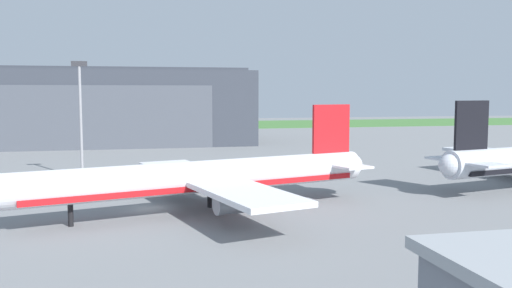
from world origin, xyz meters
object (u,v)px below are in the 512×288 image
object	(u,v)px
maintenance_hangar	(63,107)
apron_light_mast	(80,110)
airliner_near_right	(203,178)
baggage_tug	(341,166)

from	to	relation	value
maintenance_hangar	apron_light_mast	size ratio (longest dim) A/B	5.32
airliner_near_right	maintenance_hangar	bearing A→B (deg)	106.51
apron_light_mast	maintenance_hangar	bearing A→B (deg)	99.76
airliner_near_right	apron_light_mast	bearing A→B (deg)	119.65
baggage_tug	apron_light_mast	world-z (taller)	apron_light_mast
maintenance_hangar	apron_light_mast	bearing A→B (deg)	-80.24
airliner_near_right	baggage_tug	size ratio (longest dim) A/B	11.75
baggage_tug	apron_light_mast	bearing A→B (deg)	176.34
airliner_near_right	baggage_tug	xyz separation A→B (m)	(26.69, 25.47, -2.76)
maintenance_hangar	airliner_near_right	distance (m)	94.20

